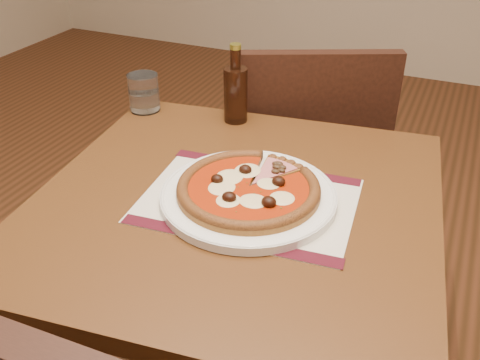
{
  "coord_description": "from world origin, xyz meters",
  "views": [
    {
      "loc": [
        0.76,
        -0.72,
        1.35
      ],
      "look_at": [
        0.39,
        0.12,
        0.78
      ],
      "focal_mm": 40.0,
      "sensor_mm": 36.0,
      "label": 1
    }
  ],
  "objects_px": {
    "water_glass": "(144,93)",
    "bottle": "(236,92)",
    "pizza": "(248,188)",
    "plate": "(248,196)",
    "chair_far": "(308,161)",
    "table": "(236,237)"
  },
  "relations": [
    {
      "from": "plate",
      "to": "pizza",
      "type": "height_order",
      "value": "pizza"
    },
    {
      "from": "plate",
      "to": "bottle",
      "type": "bearing_deg",
      "value": 118.04
    },
    {
      "from": "water_glass",
      "to": "pizza",
      "type": "bearing_deg",
      "value": -34.44
    },
    {
      "from": "chair_far",
      "to": "plate",
      "type": "xyz_separation_m",
      "value": [
        0.05,
        -0.6,
        0.25
      ]
    },
    {
      "from": "water_glass",
      "to": "bottle",
      "type": "bearing_deg",
      "value": 8.66
    },
    {
      "from": "plate",
      "to": "pizza",
      "type": "distance_m",
      "value": 0.02
    },
    {
      "from": "chair_far",
      "to": "pizza",
      "type": "relative_size",
      "value": 3.17
    },
    {
      "from": "pizza",
      "to": "plate",
      "type": "bearing_deg",
      "value": 75.87
    },
    {
      "from": "bottle",
      "to": "pizza",
      "type": "bearing_deg",
      "value": -62.0
    },
    {
      "from": "table",
      "to": "chair_far",
      "type": "height_order",
      "value": "chair_far"
    },
    {
      "from": "bottle",
      "to": "table",
      "type": "bearing_deg",
      "value": -65.75
    },
    {
      "from": "pizza",
      "to": "bottle",
      "type": "distance_m",
      "value": 0.38
    },
    {
      "from": "plate",
      "to": "bottle",
      "type": "distance_m",
      "value": 0.38
    },
    {
      "from": "water_glass",
      "to": "bottle",
      "type": "relative_size",
      "value": 0.49
    },
    {
      "from": "chair_far",
      "to": "bottle",
      "type": "xyz_separation_m",
      "value": [
        -0.13,
        -0.27,
        0.31
      ]
    },
    {
      "from": "table",
      "to": "bottle",
      "type": "xyz_separation_m",
      "value": [
        -0.15,
        0.33,
        0.18
      ]
    },
    {
      "from": "water_glass",
      "to": "bottle",
      "type": "height_order",
      "value": "bottle"
    },
    {
      "from": "chair_far",
      "to": "bottle",
      "type": "height_order",
      "value": "bottle"
    },
    {
      "from": "plate",
      "to": "bottle",
      "type": "xyz_separation_m",
      "value": [
        -0.18,
        0.33,
        0.07
      ]
    },
    {
      "from": "pizza",
      "to": "water_glass",
      "type": "bearing_deg",
      "value": 145.56
    },
    {
      "from": "water_glass",
      "to": "plate",
      "type": "bearing_deg",
      "value": -34.4
    },
    {
      "from": "pizza",
      "to": "water_glass",
      "type": "height_order",
      "value": "water_glass"
    }
  ]
}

